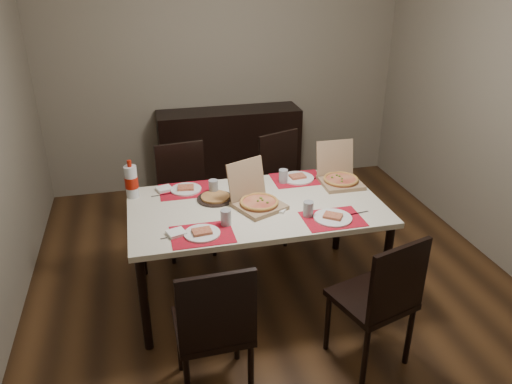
# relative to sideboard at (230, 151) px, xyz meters

# --- Properties ---
(ground) EXTENTS (3.80, 4.00, 0.02)m
(ground) POSITION_rel_sideboard_xyz_m (0.00, -1.78, -0.46)
(ground) COLOR #452A15
(ground) RESTS_ON ground
(room_walls) EXTENTS (3.84, 4.02, 2.62)m
(room_walls) POSITION_rel_sideboard_xyz_m (0.00, -1.35, 1.28)
(room_walls) COLOR gray
(room_walls) RESTS_ON ground
(sideboard) EXTENTS (1.50, 0.40, 0.90)m
(sideboard) POSITION_rel_sideboard_xyz_m (0.00, 0.00, 0.00)
(sideboard) COLOR black
(sideboard) RESTS_ON ground
(dining_table) EXTENTS (1.80, 1.00, 0.75)m
(dining_table) POSITION_rel_sideboard_xyz_m (-0.17, -1.90, 0.23)
(dining_table) COLOR beige
(dining_table) RESTS_ON ground
(chair_near_left) EXTENTS (0.43, 0.43, 0.93)m
(chair_near_left) POSITION_rel_sideboard_xyz_m (-0.63, -2.83, 0.06)
(chair_near_left) COLOR black
(chair_near_left) RESTS_ON ground
(chair_near_right) EXTENTS (0.52, 0.52, 0.93)m
(chair_near_right) POSITION_rel_sideboard_xyz_m (0.38, -2.82, 0.06)
(chair_near_right) COLOR black
(chair_near_right) RESTS_ON ground
(chair_far_left) EXTENTS (0.46, 0.46, 0.93)m
(chair_far_left) POSITION_rel_sideboard_xyz_m (-0.60, -1.09, 0.06)
(chair_far_left) COLOR black
(chair_far_left) RESTS_ON ground
(chair_far_right) EXTENTS (0.54, 0.54, 0.93)m
(chair_far_right) POSITION_rel_sideboard_xyz_m (0.32, -1.02, 0.06)
(chair_far_right) COLOR black
(chair_far_right) RESTS_ON ground
(setting_near_left) EXTENTS (0.47, 0.30, 0.11)m
(setting_near_left) POSITION_rel_sideboard_xyz_m (-0.58, -2.21, 0.32)
(setting_near_left) COLOR #B80C20
(setting_near_left) RESTS_ON dining_table
(setting_near_right) EXTENTS (0.48, 0.30, 0.11)m
(setting_near_right) POSITION_rel_sideboard_xyz_m (0.25, -2.21, 0.32)
(setting_near_right) COLOR #B80C20
(setting_near_right) RESTS_ON dining_table
(setting_far_left) EXTENTS (0.49, 0.30, 0.11)m
(setting_far_left) POSITION_rel_sideboard_xyz_m (-0.60, -1.57, 0.32)
(setting_far_left) COLOR #B80C20
(setting_far_left) RESTS_ON dining_table
(setting_far_right) EXTENTS (0.50, 0.30, 0.11)m
(setting_far_right) POSITION_rel_sideboard_xyz_m (0.23, -1.55, 0.32)
(setting_far_right) COLOR #B80C20
(setting_far_right) RESTS_ON dining_table
(napkin_loose) EXTENTS (0.16, 0.16, 0.02)m
(napkin_loose) POSITION_rel_sideboard_xyz_m (-0.03, -2.01, 0.31)
(napkin_loose) COLOR white
(napkin_loose) RESTS_ON dining_table
(pizza_box_center) EXTENTS (0.42, 0.43, 0.31)m
(pizza_box_center) POSITION_rel_sideboard_xyz_m (-0.17, -1.93, 0.35)
(pizza_box_center) COLOR #947555
(pizza_box_center) RESTS_ON dining_table
(pizza_box_right) EXTENTS (0.31, 0.34, 0.30)m
(pizza_box_right) POSITION_rel_sideboard_xyz_m (0.56, -1.69, 0.35)
(pizza_box_right) COLOR #947555
(pizza_box_right) RESTS_ON dining_table
(faina_plate) EXTENTS (0.27, 0.27, 0.03)m
(faina_plate) POSITION_rel_sideboard_xyz_m (-0.44, -1.75, 0.31)
(faina_plate) COLOR black
(faina_plate) RESTS_ON dining_table
(dip_bowl) EXTENTS (0.14, 0.14, 0.03)m
(dip_bowl) POSITION_rel_sideboard_xyz_m (-0.12, -1.69, 0.32)
(dip_bowl) COLOR white
(dip_bowl) RESTS_ON dining_table
(soda_bottle) EXTENTS (0.10, 0.10, 0.29)m
(soda_bottle) POSITION_rel_sideboard_xyz_m (-1.02, -1.56, 0.42)
(soda_bottle) COLOR silver
(soda_bottle) RESTS_ON dining_table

